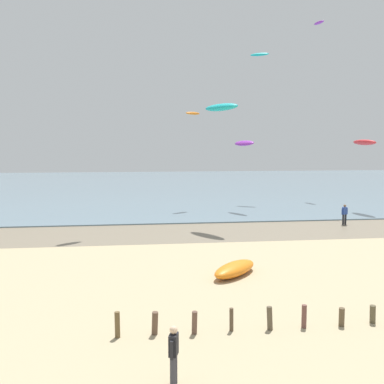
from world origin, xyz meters
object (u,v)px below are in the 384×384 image
Objects in this scene: kite_aloft_0 at (319,23)px; kite_aloft_8 at (221,107)px; kite_aloft_3 at (193,113)px; kite_aloft_9 at (244,143)px; kite_aloft_2 at (364,142)px; kite_aloft_10 at (260,54)px; grounded_kite at (235,269)px; person_mid_beach at (174,354)px; person_left_flank at (345,214)px.

kite_aloft_8 is (-16.15, -19.67, -12.29)m from kite_aloft_0.
kite_aloft_3 is 6.22m from kite_aloft_9.
kite_aloft_0 reaches higher than kite_aloft_2.
kite_aloft_2 is (-0.79, -13.80, -15.01)m from kite_aloft_0.
grounded_kite is at bearing 101.52° from kite_aloft_10.
kite_aloft_10 reaches higher than kite_aloft_9.
kite_aloft_2 is 16.60m from kite_aloft_10.
kite_aloft_0 is at bearing 62.94° from person_mid_beach.
kite_aloft_8 reaches higher than person_mid_beach.
kite_aloft_9 is at bearing -151.62° from grounded_kite.
person_mid_beach is 1.00× the size of person_left_flank.
kite_aloft_2 is (21.03, 28.90, 5.94)m from person_mid_beach.
kite_aloft_8 is 1.61× the size of kite_aloft_10.
kite_aloft_8 is 1.32× the size of kite_aloft_9.
person_left_flank is at bearing 128.15° from kite_aloft_10.
kite_aloft_10 is at bearing -154.39° from grounded_kite.
grounded_kite is 26.49m from kite_aloft_2.
grounded_kite is at bearing 128.18° from kite_aloft_2.
grounded_kite is at bearing 137.72° from kite_aloft_9.
kite_aloft_0 reaches higher than person_mid_beach.
person_left_flank is (16.02, 22.43, 0.00)m from person_mid_beach.
kite_aloft_9 reaches higher than person_mid_beach.
kite_aloft_2 is at bearing 163.33° from kite_aloft_0.
kite_aloft_0 is 28.26m from kite_aloft_8.
kite_aloft_0 is at bearing 74.04° from person_left_flank.
kite_aloft_3 reaches higher than grounded_kite.
kite_aloft_10 is (7.66, 16.40, 7.55)m from kite_aloft_8.
kite_aloft_0 is 22.79m from kite_aloft_9.
kite_aloft_0 is 0.69× the size of kite_aloft_9.
kite_aloft_0 is 22.91m from kite_aloft_3.
grounded_kite is 1.23× the size of kite_aloft_9.
grounded_kite is 1.06× the size of kite_aloft_2.
person_mid_beach is at bearing 135.47° from kite_aloft_9.
grounded_kite is 25.45m from kite_aloft_3.
kite_aloft_0 reaches higher than grounded_kite.
kite_aloft_2 is 0.88× the size of kite_aloft_8.
kite_aloft_3 is at bearing -138.68° from grounded_kite.
person_left_flank is at bearing 179.48° from grounded_kite.
grounded_kite is 1.78× the size of kite_aloft_0.
kite_aloft_0 is 0.60× the size of kite_aloft_2.
kite_aloft_0 is (17.91, 32.92, 21.53)m from grounded_kite.
person_mid_beach reaches higher than grounded_kite.
kite_aloft_3 reaches higher than kite_aloft_8.
kite_aloft_3 is at bearing 135.99° from person_left_flank.
kite_aloft_3 is (-17.12, -9.32, -12.04)m from kite_aloft_0.
kite_aloft_0 is 0.85× the size of kite_aloft_10.
kite_aloft_3 is at bearing 105.17° from kite_aloft_0.
person_left_flank is 0.91× the size of kite_aloft_3.
kite_aloft_8 is at bearing 100.95° from kite_aloft_2.
person_left_flank is 23.64m from kite_aloft_10.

